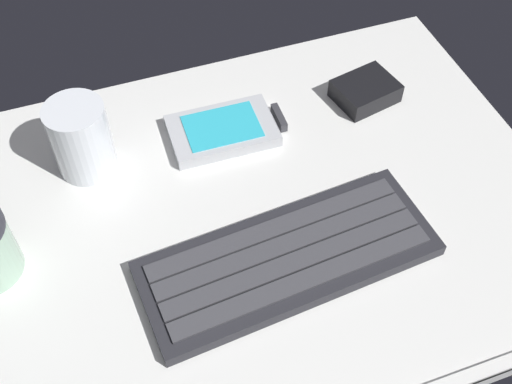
% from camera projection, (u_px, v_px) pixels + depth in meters
% --- Properties ---
extents(ground_plane, '(0.64, 0.48, 0.03)m').
position_uv_depth(ground_plane, '(257.00, 217.00, 0.67)').
color(ground_plane, silver).
extents(keyboard, '(0.30, 0.13, 0.02)m').
position_uv_depth(keyboard, '(288.00, 258.00, 0.62)').
color(keyboard, '#232328').
rests_on(keyboard, ground_plane).
extents(handheld_device, '(0.13, 0.08, 0.02)m').
position_uv_depth(handheld_device, '(228.00, 129.00, 0.73)').
color(handheld_device, '#B7BABF').
rests_on(handheld_device, ground_plane).
extents(juice_cup, '(0.06, 0.06, 0.09)m').
position_uv_depth(juice_cup, '(82.00, 141.00, 0.68)').
color(juice_cup, silver).
rests_on(juice_cup, ground_plane).
extents(charger_block, '(0.08, 0.07, 0.02)m').
position_uv_depth(charger_block, '(365.00, 91.00, 0.76)').
color(charger_block, black).
rests_on(charger_block, ground_plane).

